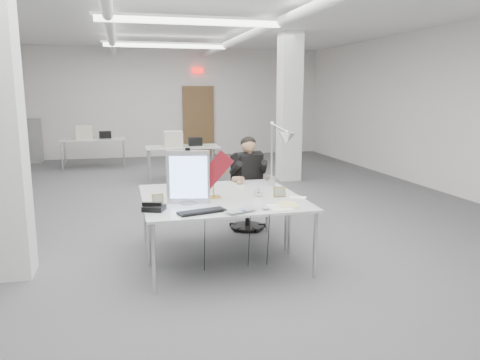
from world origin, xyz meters
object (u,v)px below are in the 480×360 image
object	(u,v)px
seated_person	(248,168)
desk_phone	(154,208)
monitor	(188,177)
laptop	(244,212)
beige_monitor	(191,174)
office_chair	(247,194)
architect_lamp	(278,157)
bankers_lamp	(213,185)
desk_main	(229,206)

from	to	relation	value
seated_person	desk_phone	distance (m)	2.07
monitor	laptop	size ratio (longest dim) A/B	1.70
monitor	beige_monitor	distance (m)	0.81
office_chair	architect_lamp	bearing A→B (deg)	-102.36
laptop	bankers_lamp	size ratio (longest dim) A/B	1.12
laptop	beige_monitor	bearing A→B (deg)	79.20
office_chair	monitor	bearing A→B (deg)	-149.59
desk_main	beige_monitor	size ratio (longest dim) A/B	4.84
laptop	seated_person	bearing A→B (deg)	48.94
monitor	beige_monitor	bearing A→B (deg)	92.01
bankers_lamp	architect_lamp	distance (m)	0.93
bankers_lamp	architect_lamp	xyz separation A→B (m)	(0.86, 0.25, 0.25)
office_chair	laptop	world-z (taller)	office_chair
office_chair	architect_lamp	world-z (taller)	architect_lamp
bankers_lamp	beige_monitor	distance (m)	0.63
office_chair	beige_monitor	distance (m)	1.11
seated_person	bankers_lamp	distance (m)	1.30
laptop	architect_lamp	bearing A→B (deg)	30.72
bankers_lamp	desk_phone	world-z (taller)	bankers_lamp
laptop	architect_lamp	world-z (taller)	architect_lamp
desk_main	architect_lamp	distance (m)	1.08
desk_main	office_chair	world-z (taller)	office_chair
office_chair	laptop	size ratio (longest dim) A/B	3.00
architect_lamp	beige_monitor	bearing A→B (deg)	170.85
seated_person	bankers_lamp	bearing A→B (deg)	-144.96
seated_person	monitor	distance (m)	1.64
beige_monitor	architect_lamp	bearing A→B (deg)	-0.88
seated_person	monitor	size ratio (longest dim) A/B	1.59
office_chair	desk_phone	bearing A→B (deg)	-154.01
desk_phone	office_chair	bearing A→B (deg)	69.92
seated_person	architect_lamp	bearing A→B (deg)	-101.81
desk_main	seated_person	xyz separation A→B (m)	(0.62, 1.48, 0.16)
laptop	architect_lamp	size ratio (longest dim) A/B	0.42
laptop	desk_main	bearing A→B (deg)	76.52
office_chair	bankers_lamp	xyz separation A→B (m)	(-0.71, -1.14, 0.40)
desk_phone	architect_lamp	size ratio (longest dim) A/B	0.26
beige_monitor	laptop	bearing A→B (deg)	-57.86
laptop	monitor	bearing A→B (deg)	105.31
monitor	architect_lamp	bearing A→B (deg)	32.54
desk_main	beige_monitor	distance (m)	1.05
architect_lamp	desk_main	bearing A→B (deg)	-129.98
desk_phone	architect_lamp	xyz separation A→B (m)	(1.56, 0.67, 0.38)
desk_main	beige_monitor	world-z (taller)	beige_monitor
office_chair	bankers_lamp	distance (m)	1.40
seated_person	desk_phone	world-z (taller)	seated_person
desk_main	desk_phone	distance (m)	0.80
laptop	beige_monitor	world-z (taller)	beige_monitor
office_chair	desk_main	bearing A→B (deg)	-133.76
office_chair	bankers_lamp	bearing A→B (deg)	-143.79
seated_person	office_chair	bearing A→B (deg)	68.14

